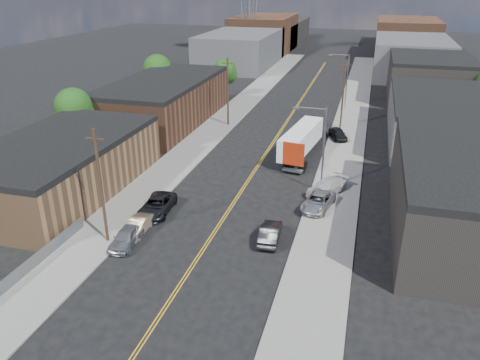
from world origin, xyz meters
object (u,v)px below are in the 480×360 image
Objects in this scene: car_left_c at (157,205)px; car_right_oncoming at (270,233)px; car_ahead_truck at (305,122)px; car_left_a at (126,237)px; car_left_b at (138,226)px; car_right_lot_a at (318,201)px; semi_truck at (303,137)px; car_right_lot_c at (338,134)px; car_right_lot_b at (327,187)px.

car_right_oncoming is (11.40, -2.11, -0.02)m from car_left_c.
car_right_oncoming is 0.97× the size of car_ahead_truck.
car_left_a is 1.07× the size of car_left_b.
semi_truck is at bearing 116.08° from car_right_lot_a.
car_left_b is 0.81× the size of car_right_lot_a.
car_left_a is at bearing -95.17° from car_left_c.
car_left_b is (0.00, 2.00, -0.07)m from car_left_a.
car_right_lot_c is (14.68, 32.54, 0.13)m from car_left_a.
car_left_c is 1.19× the size of car_ahead_truck.
car_right_lot_c is (14.68, 30.53, 0.20)m from car_left_b.
car_left_a is 6.00m from car_left_c.
car_left_a is 12.04m from car_right_oncoming.
semi_truck is at bearing -92.11° from car_right_oncoming.
car_left_a reaches higher than car_right_oncoming.
car_ahead_truck is at bearing 72.69° from car_left_b.
car_right_oncoming is at bearing 6.98° from car_left_b.
car_left_b is 0.92× the size of car_right_oncoming.
car_left_b is 0.89× the size of car_ahead_truck.
car_right_lot_b is (15.05, 12.36, 0.21)m from car_left_b.
semi_truck is 2.90× the size of car_right_lot_a.
semi_truck is 3.36× the size of car_left_a.
car_right_lot_b is 1.10× the size of car_ahead_truck.
car_right_lot_a is at bearing 33.19° from car_left_a.
car_right_lot_b is at bearing 94.80° from car_right_lot_a.
car_left_a is 20.80m from car_right_lot_b.
car_right_lot_c reaches higher than car_left_b.
car_left_c is 15.36m from car_right_lot_a.
semi_truck reaches higher than car_left_a.
car_right_lot_b reaches higher than car_right_lot_a.
semi_truck is at bearing 63.17° from car_left_b.
car_ahead_truck is at bearing 134.01° from car_right_lot_b.
car_left_b is at bearing -137.14° from car_right_lot_a.
car_left_c is 33.04m from car_ahead_truck.
car_left_b is at bearing 5.70° from car_right_oncoming.
car_right_lot_a reaches higher than car_right_oncoming.
car_left_b is 4.00m from car_left_c.
car_left_a is 0.80× the size of car_left_c.
semi_truck reaches higher than car_ahead_truck.
car_right_oncoming reaches higher than car_ahead_truck.
car_right_lot_a is 1.00× the size of car_right_lot_b.
car_right_lot_b is 23.94m from car_ahead_truck.
car_left_b is 36.89m from car_ahead_truck.
semi_truck is 3.28× the size of car_right_oncoming.
car_left_a is at bearing 15.15° from car_right_oncoming.
car_left_b is 33.88m from car_right_lot_c.
car_right_lot_c reaches higher than car_right_oncoming.
car_right_lot_c is at bearing 101.68° from car_right_lot_a.
car_right_lot_b is (0.45, 3.60, 0.03)m from car_right_lot_a.
car_right_lot_a is (14.60, 10.77, 0.11)m from car_left_a.
car_right_lot_c reaches higher than car_right_lot_a.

